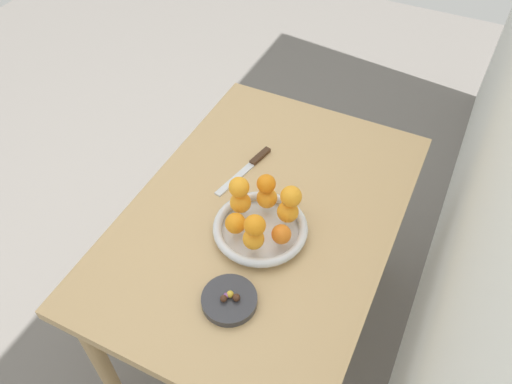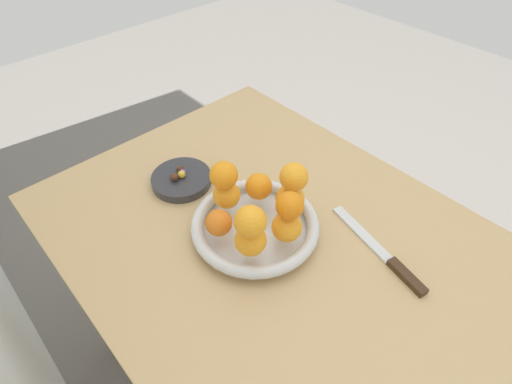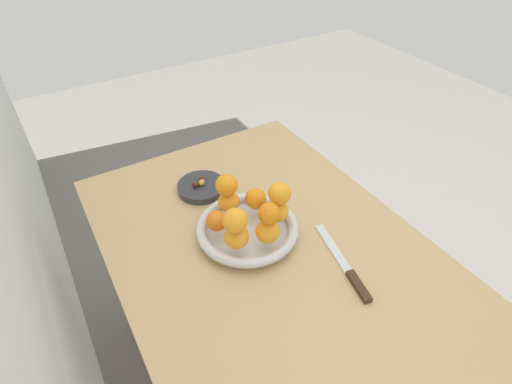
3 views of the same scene
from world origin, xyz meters
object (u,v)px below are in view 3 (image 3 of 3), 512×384
(candy_ball_1, at_px, (195,184))
(candy_ball_3, at_px, (202,179))
(knife, at_px, (346,267))
(orange_0, at_px, (229,202))
(orange_9, at_px, (235,220))
(dining_table, at_px, (270,271))
(orange_1, at_px, (217,221))
(orange_5, at_px, (256,199))
(orange_4, at_px, (277,211))
(candy_dish, at_px, (201,187))
(orange_3, at_px, (268,231))
(orange_2, at_px, (237,237))
(fruit_bowl, at_px, (247,229))
(orange_6, at_px, (227,185))
(orange_7, at_px, (280,193))
(candy_ball_0, at_px, (203,181))
(candy_ball_2, at_px, (201,183))
(orange_8, at_px, (270,215))

(candy_ball_1, bearing_deg, candy_ball_3, -59.55)
(knife, bearing_deg, orange_0, 28.84)
(orange_9, bearing_deg, dining_table, -100.92)
(orange_1, bearing_deg, orange_5, -80.48)
(orange_4, distance_m, knife, 0.22)
(candy_dish, bearing_deg, orange_3, -172.64)
(candy_ball_3, bearing_deg, orange_4, -161.48)
(orange_1, height_order, orange_2, orange_2)
(fruit_bowl, height_order, orange_9, orange_9)
(orange_2, relative_size, orange_5, 1.05)
(orange_0, bearing_deg, candy_dish, 3.76)
(orange_1, bearing_deg, fruit_bowl, -108.78)
(dining_table, bearing_deg, candy_dish, 9.32)
(orange_1, xyz_separation_m, orange_6, (0.05, -0.06, 0.06))
(dining_table, relative_size, orange_3, 18.21)
(orange_0, relative_size, orange_2, 0.95)
(orange_7, bearing_deg, candy_dish, 21.61)
(candy_ball_0, height_order, candy_ball_2, candy_ball_2)
(candy_dish, height_order, orange_5, orange_5)
(orange_8, bearing_deg, dining_table, -62.83)
(candy_ball_1, bearing_deg, orange_6, -170.76)
(orange_1, height_order, candy_ball_2, orange_1)
(orange_4, bearing_deg, fruit_bowl, 71.22)
(orange_8, xyz_separation_m, candy_ball_2, (0.31, 0.04, -0.10))
(orange_5, xyz_separation_m, orange_9, (-0.10, 0.12, 0.06))
(orange_8, bearing_deg, candy_ball_0, 6.57)
(dining_table, relative_size, orange_1, 20.16)
(candy_dish, bearing_deg, orange_0, -176.24)
(knife, bearing_deg, orange_6, 29.43)
(orange_6, bearing_deg, orange_2, 161.72)
(dining_table, distance_m, orange_5, 0.20)
(dining_table, xyz_separation_m, knife, (-0.15, -0.12, 0.09))
(orange_1, bearing_deg, orange_0, -51.23)
(orange_0, relative_size, candy_ball_3, 3.18)
(orange_1, height_order, candy_ball_1, orange_1)
(dining_table, bearing_deg, orange_5, -12.84)
(candy_ball_0, distance_m, candy_ball_2, 0.01)
(orange_6, xyz_separation_m, candy_ball_1, (0.16, 0.03, -0.10))
(orange_3, xyz_separation_m, orange_6, (0.15, 0.03, 0.06))
(dining_table, xyz_separation_m, candy_ball_3, (0.32, 0.04, 0.12))
(orange_0, height_order, candy_ball_0, orange_0)
(candy_dish, bearing_deg, orange_8, -172.11)
(orange_0, bearing_deg, orange_8, -167.79)
(candy_dish, distance_m, knife, 0.49)
(orange_3, distance_m, orange_8, 0.06)
(orange_3, xyz_separation_m, candy_ball_0, (0.31, 0.03, -0.04))
(fruit_bowl, relative_size, orange_3, 4.48)
(orange_6, relative_size, knife, 0.23)
(orange_3, distance_m, orange_4, 0.08)
(orange_8, bearing_deg, orange_3, 46.64)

